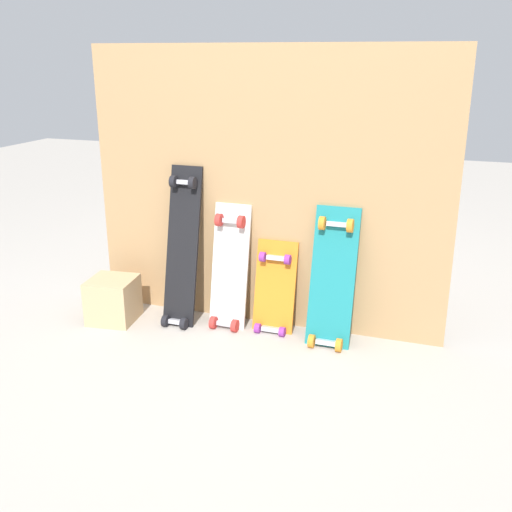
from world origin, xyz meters
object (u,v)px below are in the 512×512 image
skateboard_white (229,272)px  wooden_crate (113,300)px  skateboard_teal (332,284)px  skateboard_black (182,253)px

skateboard_white → wooden_crate: bearing=-165.0°
skateboard_teal → wooden_crate: 1.22m
skateboard_white → wooden_crate: size_ratio=2.98×
skateboard_white → wooden_crate: (-0.63, -0.17, -0.18)m
skateboard_white → skateboard_teal: (0.57, -0.02, 0.02)m
skateboard_teal → skateboard_white: bearing=177.8°
skateboard_white → wooden_crate: skateboard_white is taller
skateboard_black → skateboard_white: skateboard_black is taller
skateboard_white → skateboard_black: bearing=-173.2°
skateboard_teal → wooden_crate: skateboard_teal is taller
skateboard_black → skateboard_teal: skateboard_black is taller
skateboard_black → skateboard_teal: bearing=0.7°
skateboard_black → skateboard_white: (0.26, 0.03, -0.09)m
skateboard_white → wooden_crate: 0.68m
wooden_crate → skateboard_black: bearing=20.6°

